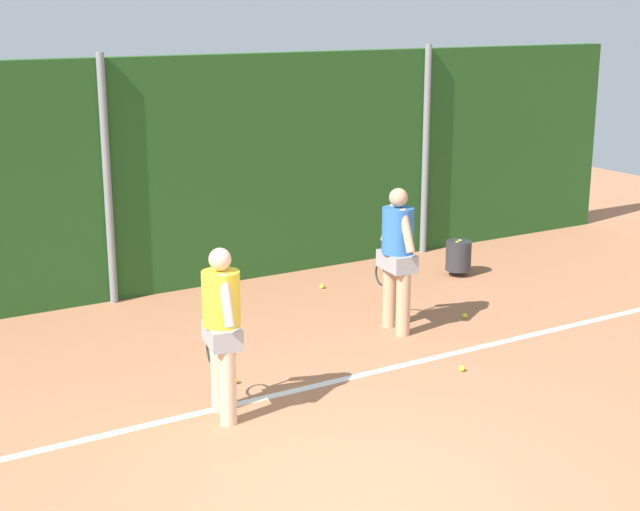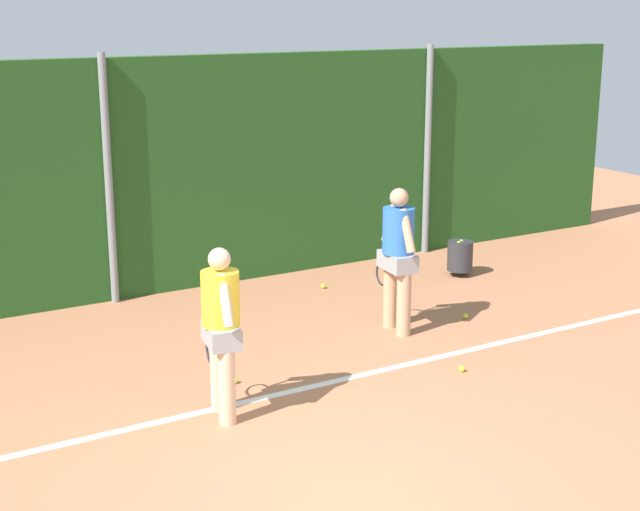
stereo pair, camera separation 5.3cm
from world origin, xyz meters
The scene contains 12 objects.
ground_plane centered at (0.00, 1.75, 0.00)m, with size 26.47×26.47×0.00m, color #B2704C.
hedge_fence_backdrop centered at (0.00, 5.97, 1.54)m, with size 17.21×0.25×3.09m, color #23511E.
fence_post_center centered at (0.00, 5.79, 1.58)m, with size 0.10×0.10×3.16m, color gray.
fence_post_right centered at (4.96, 5.79, 1.58)m, with size 0.10×0.10×3.16m, color gray.
court_baseline_paint centered at (0.00, 2.07, 0.00)m, with size 12.57×0.10×0.01m, color white.
player_foreground_near centered at (-0.28, 1.90, 0.91)m, with size 0.36×0.76×1.62m.
player_midcourt centered at (2.48, 3.03, 0.95)m, with size 0.37×0.79×1.70m.
ball_hopper centered at (4.59, 4.48, 0.29)m, with size 0.36×0.36×0.51m.
tennis_ball_1 centered at (0.14, 2.54, 0.03)m, with size 0.07×0.07×0.07m, color #CCDB33.
tennis_ball_4 centered at (3.46, 2.95, 0.03)m, with size 0.07×0.07×0.07m, color #CCDB33.
tennis_ball_5 centered at (2.32, 1.62, 0.03)m, with size 0.07×0.07×0.07m, color #CCDB33.
tennis_ball_10 centered at (2.61, 4.92, 0.03)m, with size 0.07×0.07×0.07m, color #CCDB33.
Camera 2 is at (-3.63, -5.50, 3.70)m, focal length 52.71 mm.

